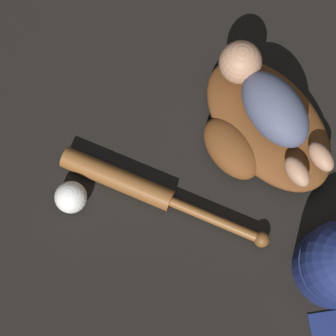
{
  "coord_description": "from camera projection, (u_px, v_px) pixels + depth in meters",
  "views": [
    {
      "loc": [
        -0.21,
        0.47,
        1.24
      ],
      "look_at": [
        0.03,
        0.22,
        0.06
      ],
      "focal_mm": 60.0,
      "sensor_mm": 36.0,
      "label": 1
    }
  ],
  "objects": [
    {
      "name": "ground_plane",
      "position": [
        242.0,
        118.0,
        1.33
      ],
      "size": [
        6.0,
        6.0,
        0.0
      ],
      "primitive_type": "plane",
      "color": "black"
    },
    {
      "name": "baseball_bat",
      "position": [
        138.0,
        188.0,
        1.26
      ],
      "size": [
        0.48,
        0.2,
        0.05
      ],
      "color": "brown",
      "rests_on": "ground"
    },
    {
      "name": "baseball_glove",
      "position": [
        262.0,
        127.0,
        1.29
      ],
      "size": [
        0.41,
        0.32,
        0.07
      ],
      "color": "brown",
      "rests_on": "ground"
    },
    {
      "name": "baby_figure",
      "position": [
        268.0,
        101.0,
        1.21
      ],
      "size": [
        0.36,
        0.18,
        0.1
      ],
      "color": "#4C516B",
      "rests_on": "baseball_glove"
    },
    {
      "name": "baseball",
      "position": [
        71.0,
        197.0,
        1.24
      ],
      "size": [
        0.07,
        0.07,
        0.07
      ],
      "color": "white",
      "rests_on": "ground"
    }
  ]
}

